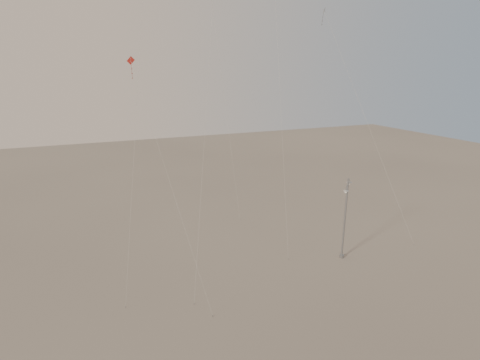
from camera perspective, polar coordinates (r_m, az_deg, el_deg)
name	(u,v)px	position (r m, az deg, el deg)	size (l,w,h in m)	color
ground	(294,291)	(33.58, 8.29, -16.35)	(160.00, 160.00, 0.00)	gray
street_lamp	(345,217)	(37.90, 15.70, -5.38)	(1.36, 1.22, 8.29)	gray
kite_1	(210,43)	(36.36, -4.53, 20.14)	(7.08, 12.80, 29.06)	#2D2825
kite_3	(149,119)	(31.79, -13.64, 8.98)	(3.63, 10.51, 19.21)	maroon
kite_4	(346,69)	(46.51, 15.86, 15.97)	(4.09, 14.03, 25.19)	#2D2825
kite_5	(213,11)	(46.62, -4.14, 24.29)	(2.74, 4.68, 32.49)	#984719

